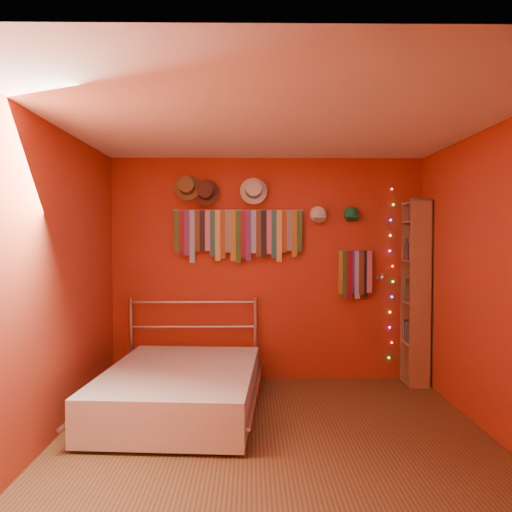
{
  "coord_description": "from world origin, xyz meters",
  "views": [
    {
      "loc": [
        -0.19,
        -3.87,
        1.6
      ],
      "look_at": [
        -0.14,
        0.9,
        1.43
      ],
      "focal_mm": 35.0,
      "sensor_mm": 36.0,
      "label": 1
    }
  ],
  "objects_px": {
    "reading_lamp": "(382,277)",
    "bed": "(181,388)",
    "tie_rack": "(238,232)",
    "bookshelf": "(420,292)"
  },
  "relations": [
    {
      "from": "reading_lamp",
      "to": "bed",
      "type": "xyz_separation_m",
      "value": [
        -2.07,
        -0.87,
        -0.95
      ]
    },
    {
      "from": "tie_rack",
      "to": "bed",
      "type": "xyz_separation_m",
      "value": [
        -0.5,
        -1.02,
        -1.45
      ]
    },
    {
      "from": "tie_rack",
      "to": "reading_lamp",
      "type": "height_order",
      "value": "tie_rack"
    },
    {
      "from": "tie_rack",
      "to": "bookshelf",
      "type": "bearing_deg",
      "value": -4.46
    },
    {
      "from": "reading_lamp",
      "to": "bed",
      "type": "height_order",
      "value": "reading_lamp"
    },
    {
      "from": "bookshelf",
      "to": "bed",
      "type": "xyz_separation_m",
      "value": [
        -2.49,
        -0.86,
        -0.8
      ]
    },
    {
      "from": "tie_rack",
      "to": "bed",
      "type": "bearing_deg",
      "value": -116.25
    },
    {
      "from": "reading_lamp",
      "to": "bookshelf",
      "type": "distance_m",
      "value": 0.45
    },
    {
      "from": "bed",
      "to": "bookshelf",
      "type": "bearing_deg",
      "value": 23.18
    },
    {
      "from": "reading_lamp",
      "to": "bookshelf",
      "type": "height_order",
      "value": "bookshelf"
    }
  ]
}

